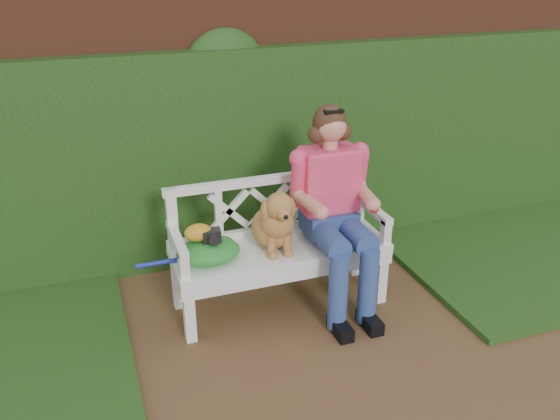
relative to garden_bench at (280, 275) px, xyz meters
name	(u,v)px	position (x,y,z in m)	size (l,w,h in m)	color
ground	(328,375)	(0.01, -0.83, -0.24)	(60.00, 60.00, 0.00)	brown
brick_wall	(237,119)	(0.01, 1.07, 0.86)	(10.00, 0.30, 2.20)	brown
ivy_hedge	(246,157)	(0.01, 0.85, 0.61)	(10.00, 0.18, 1.70)	#2F5A20
grass_right	(541,245)	(2.41, 0.07, -0.21)	(2.60, 2.00, 0.05)	#1C3D16
garden_bench	(280,275)	(0.00, 0.00, 0.00)	(1.58, 0.60, 0.48)	white
seated_woman	(331,209)	(0.37, -0.02, 0.47)	(0.60, 0.80, 1.42)	#CB2048
dog	(274,218)	(-0.05, -0.02, 0.47)	(0.31, 0.42, 0.46)	#AB6F3C
tennis_racket	(196,257)	(-0.59, 0.01, 0.26)	(0.62, 0.26, 0.03)	white
green_bag	(208,251)	(-0.52, -0.05, 0.31)	(0.42, 0.33, 0.14)	#1F752E
camera_item	(212,235)	(-0.49, -0.05, 0.42)	(0.12, 0.09, 0.08)	black
baseball_glove	(198,233)	(-0.57, -0.02, 0.44)	(0.18, 0.13, 0.12)	#C1861C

